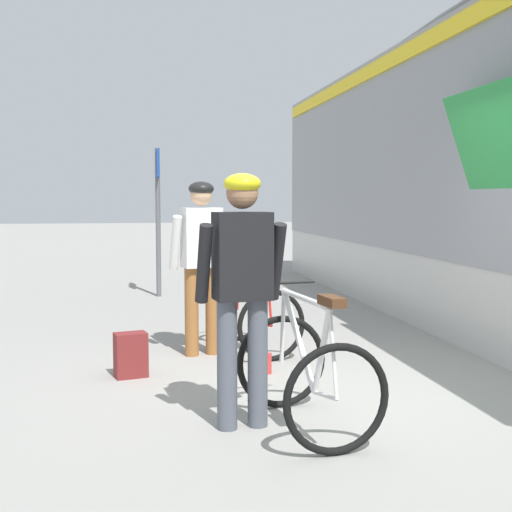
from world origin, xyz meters
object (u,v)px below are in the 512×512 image
object	(u,v)px
backpack_on_platform	(131,355)
cyclist_far_in_white	(202,252)
bicycle_near_white	(307,372)
water_bottle_near_the_bikes	(268,363)
bicycle_far_red	(253,313)
platform_sign_post	(158,197)
cyclist_near_in_dark	(242,277)

from	to	relation	value
backpack_on_platform	cyclist_far_in_white	bearing A→B (deg)	33.21
bicycle_near_white	backpack_on_platform	size ratio (longest dim) A/B	2.88
cyclist_far_in_white	water_bottle_near_the_bikes	xyz separation A→B (m)	(0.51, -0.86, -0.96)
water_bottle_near_the_bikes	bicycle_far_red	bearing A→B (deg)	88.01
cyclist_far_in_white	bicycle_near_white	size ratio (longest dim) A/B	1.53
cyclist_far_in_white	bicycle_far_red	size ratio (longest dim) A/B	1.49
bicycle_far_red	platform_sign_post	world-z (taller)	platform_sign_post
water_bottle_near_the_bikes	platform_sign_post	distance (m)	5.41
platform_sign_post	bicycle_far_red	bearing A→B (deg)	-78.66
bicycle_near_white	cyclist_near_in_dark	bearing A→B (deg)	164.46
cyclist_far_in_white	bicycle_near_white	world-z (taller)	cyclist_far_in_white
bicycle_far_red	backpack_on_platform	size ratio (longest dim) A/B	2.96
cyclist_far_in_white	platform_sign_post	xyz separation A→B (m)	(-0.29, 4.27, 0.57)
cyclist_far_in_white	bicycle_near_white	bearing A→B (deg)	-78.29
bicycle_far_red	backpack_on_platform	bearing A→B (deg)	-146.04
bicycle_near_white	water_bottle_near_the_bikes	bearing A→B (deg)	89.14
bicycle_near_white	platform_sign_post	distance (m)	6.80
bicycle_near_white	water_bottle_near_the_bikes	size ratio (longest dim) A/B	6.12
bicycle_near_white	backpack_on_platform	distance (m)	2.02
cyclist_near_in_dark	backpack_on_platform	world-z (taller)	cyclist_near_in_dark
cyclist_far_in_white	backpack_on_platform	bearing A→B (deg)	-133.23
bicycle_far_red	water_bottle_near_the_bikes	bearing A→B (deg)	-91.99
cyclist_far_in_white	backpack_on_platform	distance (m)	1.34
cyclist_near_in_dark	backpack_on_platform	distance (m)	1.89
backpack_on_platform	platform_sign_post	size ratio (longest dim) A/B	0.17
bicycle_near_white	backpack_on_platform	xyz separation A→B (m)	(-1.20, 1.61, -0.20)
cyclist_near_in_dark	cyclist_far_in_white	distance (m)	2.25
water_bottle_near_the_bikes	bicycle_near_white	bearing A→B (deg)	-90.86
cyclist_far_in_white	backpack_on_platform	world-z (taller)	cyclist_far_in_white
platform_sign_post	backpack_on_platform	bearing A→B (deg)	-94.77
cyclist_far_in_white	bicycle_far_red	distance (m)	0.86
bicycle_far_red	bicycle_near_white	bearing A→B (deg)	-91.30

